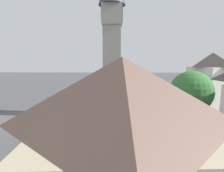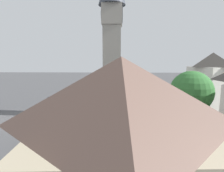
{
  "view_description": "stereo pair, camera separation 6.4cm",
  "coord_description": "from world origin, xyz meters",
  "px_view_note": "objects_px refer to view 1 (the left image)",
  "views": [
    {
      "loc": [
        26.16,
        0.94,
        8.24
      ],
      "look_at": [
        0.0,
        0.0,
        4.54
      ],
      "focal_mm": 28.69,
      "sensor_mm": 36.0,
      "label": 1
    },
    {
      "loc": [
        26.16,
        1.0,
        8.24
      ],
      "look_at": [
        0.0,
        0.0,
        4.54
      ],
      "focal_mm": 28.69,
      "sensor_mm": 36.0,
      "label": 2
    }
  ],
  "objects_px": {
    "car_blue_kerb": "(127,102)",
    "car_black_far": "(57,137)",
    "clock_tower": "(112,23)",
    "pedestrian": "(95,104)",
    "car_red_corner": "(105,99)",
    "car_silver_kerb": "(55,101)",
    "car_white_side": "(74,109)",
    "building_corner_back": "(211,81)",
    "tree": "(191,92)",
    "building_shop_left": "(122,146)"
  },
  "relations": [
    {
      "from": "car_silver_kerb",
      "to": "car_black_far",
      "type": "distance_m",
      "value": 16.97
    },
    {
      "from": "building_shop_left",
      "to": "building_corner_back",
      "type": "height_order",
      "value": "building_corner_back"
    },
    {
      "from": "tree",
      "to": "building_shop_left",
      "type": "relative_size",
      "value": 0.85
    },
    {
      "from": "tree",
      "to": "building_corner_back",
      "type": "xyz_separation_m",
      "value": [
        -10.81,
        7.59,
        0.07
      ]
    },
    {
      "from": "car_silver_kerb",
      "to": "car_black_far",
      "type": "relative_size",
      "value": 0.99
    },
    {
      "from": "car_silver_kerb",
      "to": "pedestrian",
      "type": "distance_m",
      "value": 8.5
    },
    {
      "from": "car_silver_kerb",
      "to": "building_corner_back",
      "type": "height_order",
      "value": "building_corner_back"
    },
    {
      "from": "clock_tower",
      "to": "car_white_side",
      "type": "bearing_deg",
      "value": -99.23
    },
    {
      "from": "car_silver_kerb",
      "to": "pedestrian",
      "type": "bearing_deg",
      "value": 69.51
    },
    {
      "from": "car_white_side",
      "to": "building_corner_back",
      "type": "distance_m",
      "value": 23.24
    },
    {
      "from": "clock_tower",
      "to": "car_silver_kerb",
      "type": "bearing_deg",
      "value": -120.52
    },
    {
      "from": "car_blue_kerb",
      "to": "building_shop_left",
      "type": "relative_size",
      "value": 0.53
    },
    {
      "from": "clock_tower",
      "to": "car_black_far",
      "type": "relative_size",
      "value": 5.48
    },
    {
      "from": "car_blue_kerb",
      "to": "car_silver_kerb",
      "type": "xyz_separation_m",
      "value": [
        -0.88,
        -13.56,
        0.0
      ]
    },
    {
      "from": "car_white_side",
      "to": "car_black_far",
      "type": "distance_m",
      "value": 10.51
    },
    {
      "from": "building_shop_left",
      "to": "building_corner_back",
      "type": "distance_m",
      "value": 27.53
    },
    {
      "from": "pedestrian",
      "to": "tree",
      "type": "height_order",
      "value": "tree"
    },
    {
      "from": "pedestrian",
      "to": "building_shop_left",
      "type": "bearing_deg",
      "value": 10.64
    },
    {
      "from": "clock_tower",
      "to": "tree",
      "type": "distance_m",
      "value": 14.05
    },
    {
      "from": "tree",
      "to": "clock_tower",
      "type": "bearing_deg",
      "value": -125.41
    },
    {
      "from": "car_white_side",
      "to": "building_corner_back",
      "type": "relative_size",
      "value": 0.45
    },
    {
      "from": "car_silver_kerb",
      "to": "car_black_far",
      "type": "bearing_deg",
      "value": 19.94
    },
    {
      "from": "clock_tower",
      "to": "car_red_corner",
      "type": "relative_size",
      "value": 5.29
    },
    {
      "from": "car_silver_kerb",
      "to": "car_white_side",
      "type": "relative_size",
      "value": 0.96
    },
    {
      "from": "car_red_corner",
      "to": "car_blue_kerb",
      "type": "bearing_deg",
      "value": 57.95
    },
    {
      "from": "car_silver_kerb",
      "to": "building_corner_back",
      "type": "bearing_deg",
      "value": 85.77
    },
    {
      "from": "car_red_corner",
      "to": "tree",
      "type": "relative_size",
      "value": 0.61
    },
    {
      "from": "car_blue_kerb",
      "to": "building_corner_back",
      "type": "height_order",
      "value": "building_corner_back"
    },
    {
      "from": "car_silver_kerb",
      "to": "car_red_corner",
      "type": "distance_m",
      "value": 9.47
    },
    {
      "from": "clock_tower",
      "to": "car_black_far",
      "type": "bearing_deg",
      "value": -28.55
    },
    {
      "from": "car_red_corner",
      "to": "car_silver_kerb",
      "type": "bearing_deg",
      "value": -79.1
    },
    {
      "from": "car_silver_kerb",
      "to": "pedestrian",
      "type": "relative_size",
      "value": 2.47
    },
    {
      "from": "tree",
      "to": "building_corner_back",
      "type": "height_order",
      "value": "building_corner_back"
    },
    {
      "from": "car_silver_kerb",
      "to": "building_shop_left",
      "type": "height_order",
      "value": "building_shop_left"
    },
    {
      "from": "car_white_side",
      "to": "car_black_far",
      "type": "xyz_separation_m",
      "value": [
        10.47,
        0.87,
        0.0
      ]
    },
    {
      "from": "car_blue_kerb",
      "to": "car_red_corner",
      "type": "height_order",
      "value": "same"
    },
    {
      "from": "car_red_corner",
      "to": "building_corner_back",
      "type": "bearing_deg",
      "value": 78.15
    },
    {
      "from": "car_black_far",
      "to": "building_shop_left",
      "type": "distance_m",
      "value": 11.4
    },
    {
      "from": "clock_tower",
      "to": "car_silver_kerb",
      "type": "relative_size",
      "value": 5.52
    },
    {
      "from": "pedestrian",
      "to": "tree",
      "type": "xyz_separation_m",
      "value": [
        9.88,
        11.99,
        3.81
      ]
    },
    {
      "from": "tree",
      "to": "building_shop_left",
      "type": "xyz_separation_m",
      "value": [
        11.94,
        -7.89,
        -0.51
      ]
    },
    {
      "from": "car_black_far",
      "to": "building_corner_back",
      "type": "bearing_deg",
      "value": 122.61
    },
    {
      "from": "car_red_corner",
      "to": "car_black_far",
      "type": "bearing_deg",
      "value": -11.21
    },
    {
      "from": "clock_tower",
      "to": "pedestrian",
      "type": "relative_size",
      "value": 13.62
    },
    {
      "from": "car_red_corner",
      "to": "car_white_side",
      "type": "relative_size",
      "value": 1.0
    },
    {
      "from": "car_red_corner",
      "to": "pedestrian",
      "type": "xyz_separation_m",
      "value": [
        4.76,
        -1.35,
        0.25
      ]
    },
    {
      "from": "pedestrian",
      "to": "building_shop_left",
      "type": "distance_m",
      "value": 22.44
    },
    {
      "from": "car_red_corner",
      "to": "car_white_side",
      "type": "distance_m",
      "value": 8.49
    },
    {
      "from": "car_blue_kerb",
      "to": "building_corner_back",
      "type": "bearing_deg",
      "value": 85.26
    },
    {
      "from": "car_blue_kerb",
      "to": "car_black_far",
      "type": "relative_size",
      "value": 1.06
    }
  ]
}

